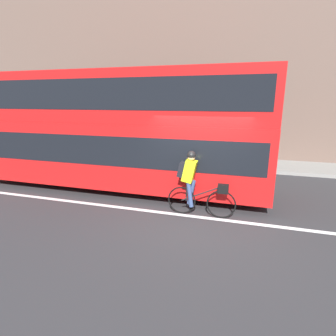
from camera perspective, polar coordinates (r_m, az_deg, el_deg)
ground_plane at (r=7.00m, az=6.30°, el=-9.87°), size 80.00×80.00×0.00m
road_center_line at (r=6.83m, az=6.02°, el=-10.47°), size 50.00×0.14×0.01m
sidewalk_curb at (r=12.35m, az=10.98°, el=1.15°), size 60.00×2.17×0.14m
building_facade at (r=13.34m, az=12.50°, el=20.85°), size 60.00×0.30×8.82m
bus at (r=8.75m, az=-11.22°, el=8.87°), size 9.61×2.47×3.71m
cyclist_on_bike at (r=6.61m, az=5.81°, el=-3.00°), size 1.74×0.32×1.68m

